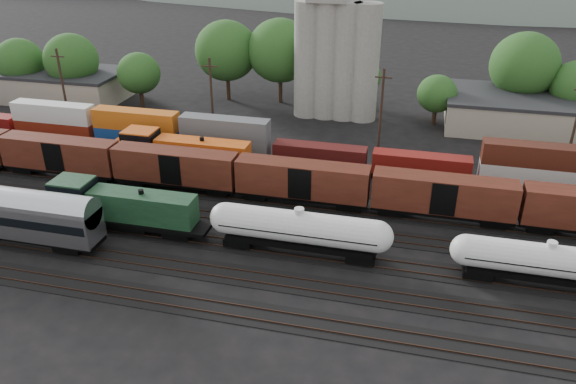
% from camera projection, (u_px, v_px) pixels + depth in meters
% --- Properties ---
extents(ground, '(600.00, 600.00, 0.00)m').
position_uv_depth(ground, '(247.00, 220.00, 61.15)').
color(ground, black).
extents(tracks, '(180.00, 33.20, 0.20)m').
position_uv_depth(tracks, '(247.00, 220.00, 61.13)').
color(tracks, black).
rests_on(tracks, ground).
extents(green_locomotive, '(18.73, 3.30, 4.96)m').
position_uv_depth(green_locomotive, '(114.00, 206.00, 58.28)').
color(green_locomotive, black).
rests_on(green_locomotive, ground).
extents(tank_car_a, '(18.07, 3.24, 4.74)m').
position_uv_depth(tank_car_a, '(299.00, 229.00, 54.06)').
color(tank_car_a, silver).
rests_on(tank_car_a, ground).
extents(tank_car_b, '(16.79, 3.01, 4.40)m').
position_uv_depth(tank_car_b, '(548.00, 262.00, 49.34)').
color(tank_car_b, silver).
rests_on(tank_car_b, ground).
extents(orange_locomotive, '(19.99, 3.33, 5.00)m').
position_uv_depth(orange_locomotive, '(178.00, 152.00, 71.16)').
color(orange_locomotive, black).
rests_on(orange_locomotive, ground).
extents(boxcar_string, '(184.40, 2.90, 4.20)m').
position_uv_depth(boxcar_string, '(371.00, 188.00, 61.34)').
color(boxcar_string, black).
rests_on(boxcar_string, ground).
extents(container_wall, '(180.75, 2.60, 5.80)m').
position_uv_depth(container_wall, '(359.00, 153.00, 70.68)').
color(container_wall, black).
rests_on(container_wall, ground).
extents(grain_silo, '(13.40, 5.00, 29.00)m').
position_uv_depth(grain_silo, '(335.00, 47.00, 86.53)').
color(grain_silo, gray).
rests_on(grain_silo, ground).
extents(industrial_sheds, '(119.38, 17.26, 5.10)m').
position_uv_depth(industrial_sheds, '(353.00, 104.00, 89.10)').
color(industrial_sheds, '#9E937F').
rests_on(industrial_sheds, ground).
extents(tree_band, '(165.39, 20.26, 14.45)m').
position_uv_depth(tree_band, '(289.00, 62.00, 92.17)').
color(tree_band, black).
rests_on(tree_band, ground).
extents(utility_poles, '(122.20, 0.36, 12.00)m').
position_uv_depth(utility_poles, '(294.00, 104.00, 77.39)').
color(utility_poles, black).
rests_on(utility_poles, ground).
extents(distant_hills, '(860.00, 286.00, 130.00)m').
position_uv_depth(distant_hills, '(444.00, 18.00, 290.46)').
color(distant_hills, '#59665B').
rests_on(distant_hills, ground).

